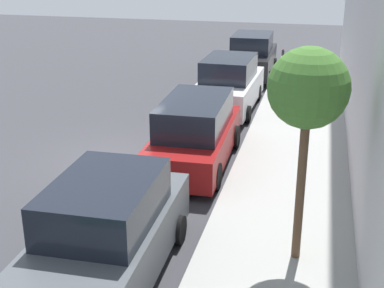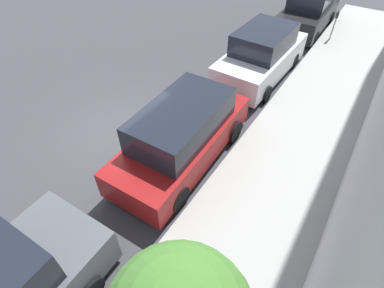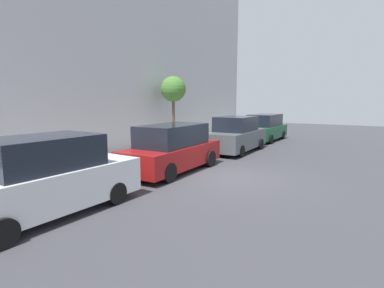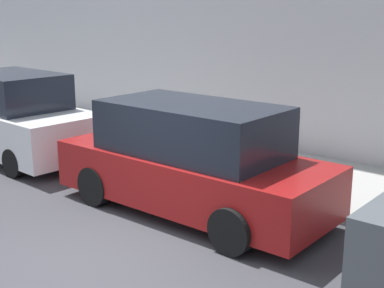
{
  "view_description": "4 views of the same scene",
  "coord_description": "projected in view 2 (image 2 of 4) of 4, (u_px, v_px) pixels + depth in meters",
  "views": [
    {
      "loc": [
        5.62,
        -13.45,
        5.84
      ],
      "look_at": [
        2.55,
        -0.85,
        1.0
      ],
      "focal_mm": 50.0,
      "sensor_mm": 36.0,
      "label": 1
    },
    {
      "loc": [
        6.0,
        -4.86,
        6.56
      ],
      "look_at": [
        2.84,
        -0.01,
        1.0
      ],
      "focal_mm": 28.0,
      "sensor_mm": 36.0,
      "label": 2
    },
    {
      "loc": [
        -4.55,
        9.99,
        2.83
      ],
      "look_at": [
        2.13,
        -0.87,
        1.0
      ],
      "focal_mm": 28.0,
      "sensor_mm": 36.0,
      "label": 3
    },
    {
      "loc": [
        -4.21,
        -5.5,
        3.42
      ],
      "look_at": [
        2.99,
        0.75,
        1.0
      ],
      "focal_mm": 50.0,
      "sensor_mm": 36.0,
      "label": 4
    }
  ],
  "objects": [
    {
      "name": "parked_suv_fourth",
      "position": [
        262.0,
        55.0,
        11.77
      ],
      "size": [
        2.09,
        4.85,
        1.98
      ],
      "color": "silver",
      "rests_on": "ground_plane"
    },
    {
      "name": "sidewalk",
      "position": [
        263.0,
        201.0,
        7.81
      ],
      "size": [
        3.1,
        32.0,
        0.15
      ],
      "color": "#9E9E99",
      "rests_on": "ground_plane"
    },
    {
      "name": "ground_plane",
      "position": [
        120.0,
        133.0,
        9.85
      ],
      "size": [
        60.0,
        60.0,
        0.0
      ],
      "primitive_type": "plane",
      "color": "#38383D"
    },
    {
      "name": "parked_suv_fifth",
      "position": [
        309.0,
        11.0,
        15.15
      ],
      "size": [
        2.08,
        4.83,
        1.98
      ],
      "color": "black",
      "rests_on": "ground_plane"
    },
    {
      "name": "parked_minivan_third",
      "position": [
        183.0,
        135.0,
        8.41
      ],
      "size": [
        2.02,
        4.94,
        1.9
      ],
      "color": "maroon",
      "rests_on": "ground_plane"
    },
    {
      "name": "parking_meter_far",
      "position": [
        335.0,
        22.0,
        14.04
      ],
      "size": [
        0.11,
        0.15,
        1.34
      ],
      "color": "#ADADB2",
      "rests_on": "sidewalk"
    }
  ]
}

